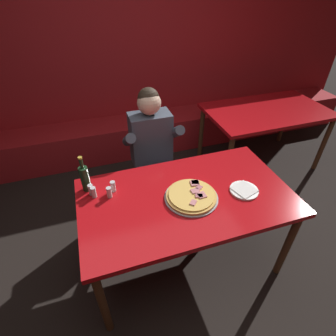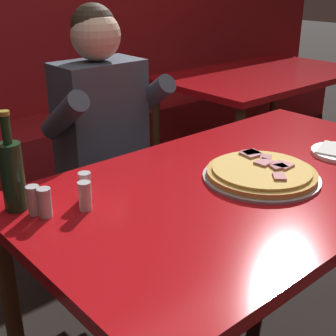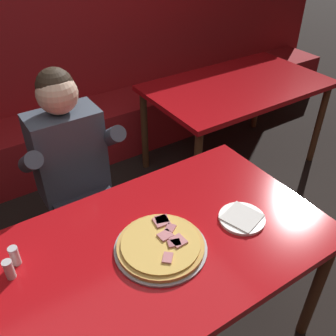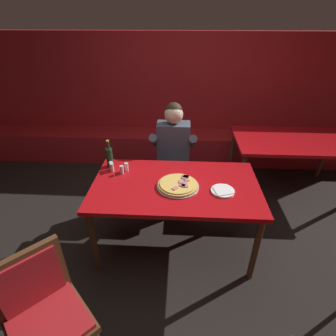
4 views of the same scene
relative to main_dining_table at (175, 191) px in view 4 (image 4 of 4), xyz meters
name	(u,v)px [view 4 (image 4 of 4)]	position (x,y,z in m)	size (l,w,h in m)	color
ground_plane	(174,242)	(0.00, 0.00, -0.68)	(24.00, 24.00, 0.00)	black
booth_wall_panel	(180,97)	(0.00, 2.18, 0.27)	(6.80, 0.16, 1.90)	#A3191E
booth_bench	(178,147)	(0.00, 1.86, -0.45)	(6.46, 0.48, 0.46)	#A3191E
main_dining_table	(175,191)	(0.00, 0.00, 0.00)	(1.54, 0.88, 0.76)	#4C2D19
pizza	(178,185)	(0.02, -0.04, 0.09)	(0.39, 0.39, 0.05)	#9E9EA3
plate_white_paper	(223,191)	(0.42, -0.09, 0.08)	(0.21, 0.21, 0.02)	white
beer_bottle	(110,157)	(-0.68, 0.30, 0.18)	(0.07, 0.07, 0.29)	#19381E
shaker_oregano	(111,166)	(-0.66, 0.23, 0.11)	(0.04, 0.04, 0.09)	silver
shaker_red_pepper_flakes	(127,167)	(-0.50, 0.22, 0.11)	(0.04, 0.04, 0.09)	silver
shaker_parmesan	(112,168)	(-0.64, 0.20, 0.11)	(0.04, 0.04, 0.09)	silver
shaker_black_pepper	(122,170)	(-0.53, 0.16, 0.11)	(0.04, 0.04, 0.09)	silver
diner_seated_blue_shirt	(173,153)	(-0.05, 0.72, 0.02)	(0.53, 0.53, 1.27)	black
dining_chair_near_right	(43,310)	(-0.77, -1.12, -0.11)	(0.62, 0.62, 0.95)	#4C2D19
background_dining_table	(292,145)	(1.44, 1.07, -0.01)	(1.42, 0.85, 0.76)	#4C2D19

